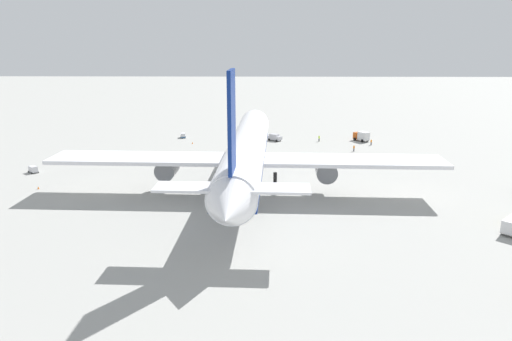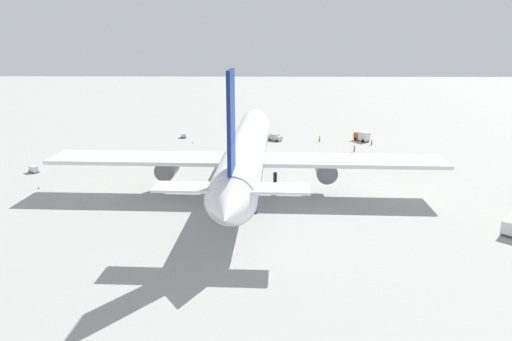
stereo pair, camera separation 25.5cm
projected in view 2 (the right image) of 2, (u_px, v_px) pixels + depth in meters
name	position (u px, v px, depth m)	size (l,w,h in m)	color
ground_plane	(247.00, 189.00, 93.50)	(600.00, 600.00, 0.00)	#9E9E99
airliner	(246.00, 153.00, 90.30)	(73.28, 73.95, 24.91)	white
service_truck_0	(362.00, 136.00, 137.81)	(5.11, 4.45, 2.82)	#BF4C14
service_van	(275.00, 137.00, 138.60)	(3.96, 4.37, 1.97)	silver
baggage_cart_0	(34.00, 169.00, 105.30)	(2.73, 2.83, 1.49)	gray
baggage_cart_1	(184.00, 135.00, 143.04)	(3.27, 1.89, 1.40)	#26598C
ground_worker_0	(354.00, 148.00, 125.28)	(0.49, 0.49, 1.69)	#3F3F47
ground_worker_1	(320.00, 138.00, 137.59)	(0.47, 0.47, 1.78)	#3F3F47
ground_worker_2	(372.00, 142.00, 132.63)	(0.53, 0.53, 1.69)	#3F3F47
traffic_cone_0	(39.00, 188.00, 93.82)	(0.36, 0.36, 0.55)	orange
traffic_cone_1	(98.00, 162.00, 113.31)	(0.36, 0.36, 0.55)	orange
traffic_cone_2	(193.00, 143.00, 134.70)	(0.36, 0.36, 0.55)	orange
traffic_cone_4	(389.00, 157.00, 117.96)	(0.36, 0.36, 0.55)	orange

